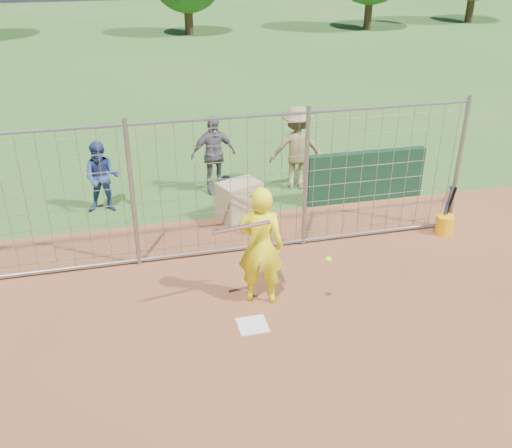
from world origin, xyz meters
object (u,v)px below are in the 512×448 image
object	(u,v)px
batter	(260,246)
bystander_c	(296,148)
bystander_a	(102,177)
bystander_b	(213,155)
equipment_bin	(239,201)
bucket_with_bats	(445,222)

from	to	relation	value
batter	bystander_c	world-z (taller)	batter
bystander_a	bystander_b	xyz separation A→B (m)	(2.38, 0.46, 0.12)
equipment_bin	bucket_with_bats	bearing A→B (deg)	-43.98
bystander_b	bystander_c	distance (m)	1.85
bystander_b	bucket_with_bats	distance (m)	5.01
bystander_a	equipment_bin	size ratio (longest dim) A/B	1.87
bystander_a	equipment_bin	xyz separation A→B (m)	(2.62, -1.06, -0.35)
bystander_a	bucket_with_bats	xyz separation A→B (m)	(6.29, -2.61, -0.50)
bystander_a	bystander_c	bearing A→B (deg)	12.54
bystander_c	bucket_with_bats	xyz separation A→B (m)	(2.08, -2.88, -0.69)
bystander_b	bystander_a	bearing A→B (deg)	-179.48
equipment_bin	bucket_with_bats	world-z (taller)	bucket_with_bats
bystander_b	batter	bearing A→B (deg)	-101.08
batter	bucket_with_bats	size ratio (longest dim) A/B	1.97
equipment_bin	batter	bearing A→B (deg)	-117.02
bucket_with_bats	equipment_bin	bearing A→B (deg)	157.11
bystander_c	batter	bearing A→B (deg)	74.46
bystander_a	bystander_b	distance (m)	2.42
batter	bystander_b	distance (m)	4.39
bystander_c	bystander_a	bearing A→B (deg)	12.28
bystander_c	equipment_bin	size ratio (longest dim) A/B	2.34
bystander_a	bystander_b	size ratio (longest dim) A/B	0.86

